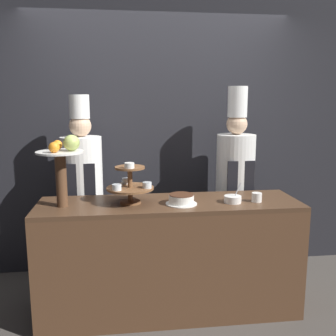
# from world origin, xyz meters

# --- Properties ---
(ground_plane) EXTENTS (14.00, 14.00, 0.00)m
(ground_plane) POSITION_xyz_m (0.00, 0.00, 0.00)
(ground_plane) COLOR #47423D
(wall_back) EXTENTS (10.00, 0.06, 2.80)m
(wall_back) POSITION_xyz_m (0.00, 1.17, 1.40)
(wall_back) COLOR #232328
(wall_back) RESTS_ON ground_plane
(buffet_counter) EXTENTS (2.03, 0.57, 0.91)m
(buffet_counter) POSITION_xyz_m (0.00, 0.29, 0.46)
(buffet_counter) COLOR brown
(buffet_counter) RESTS_ON ground_plane
(tiered_stand) EXTENTS (0.36, 0.36, 0.33)m
(tiered_stand) POSITION_xyz_m (-0.30, 0.28, 1.06)
(tiered_stand) COLOR brown
(tiered_stand) RESTS_ON buffet_counter
(fruit_pedestal) EXTENTS (0.34, 0.34, 0.53)m
(fruit_pedestal) POSITION_xyz_m (-0.79, 0.26, 1.26)
(fruit_pedestal) COLOR brown
(fruit_pedestal) RESTS_ON buffet_counter
(cake_round) EXTENTS (0.24, 0.24, 0.08)m
(cake_round) POSITION_xyz_m (0.08, 0.21, 0.95)
(cake_round) COLOR white
(cake_round) RESTS_ON buffet_counter
(cup_white) EXTENTS (0.08, 0.08, 0.07)m
(cup_white) POSITION_xyz_m (0.67, 0.20, 0.95)
(cup_white) COLOR white
(cup_white) RESTS_ON buffet_counter
(serving_bowl_near) EXTENTS (0.13, 0.13, 0.16)m
(serving_bowl_near) POSITION_xyz_m (0.48, 0.21, 0.94)
(serving_bowl_near) COLOR white
(serving_bowl_near) RESTS_ON buffet_counter
(chef_left) EXTENTS (0.36, 0.36, 1.74)m
(chef_left) POSITION_xyz_m (-0.71, 0.81, 0.96)
(chef_left) COLOR #38332D
(chef_left) RESTS_ON ground_plane
(chef_center_left) EXTENTS (0.35, 0.35, 1.81)m
(chef_center_left) POSITION_xyz_m (0.69, 0.81, 0.97)
(chef_center_left) COLOR #38332D
(chef_center_left) RESTS_ON ground_plane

